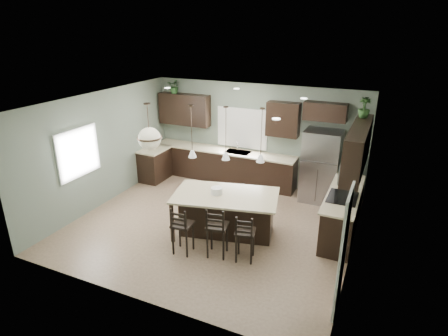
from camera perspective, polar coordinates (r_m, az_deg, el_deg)
ground at (r=8.62m, az=-1.72°, el=-8.55°), size 6.00×6.00×0.00m
pantry_door at (r=6.11m, az=17.67°, el=-12.08°), size 0.04×0.82×2.04m
window_back at (r=10.52m, az=2.79°, el=6.10°), size 1.35×0.02×1.00m
window_left at (r=9.07m, az=-21.39°, el=2.18°), size 0.02×1.10×1.00m
left_return_cabs at (r=11.03m, az=-10.52°, el=0.49°), size 0.60×0.90×0.90m
left_return_countertop at (r=10.87m, az=-10.59°, el=2.80°), size 0.66×0.96×0.04m
back_lower_cabs at (r=10.77m, az=-0.10°, el=0.35°), size 4.20×0.60×0.90m
back_countertop at (r=10.60m, az=-0.15°, el=2.69°), size 4.20×0.66×0.04m
sink_inset at (r=10.42m, az=2.10°, el=2.45°), size 0.70×0.45×0.01m
faucet at (r=10.35m, az=2.05°, el=3.16°), size 0.02×0.02×0.28m
back_upper_left at (r=11.04m, az=-6.05°, el=8.86°), size 1.55×0.34×0.90m
back_upper_right at (r=9.91m, az=9.00°, el=7.32°), size 0.85×0.34×0.90m
fridge_header at (r=9.63m, az=15.17°, el=8.28°), size 1.05×0.34×0.45m
right_lower_cabs at (r=8.52m, az=17.63°, el=-6.58°), size 0.60×2.35×0.90m
right_countertop at (r=8.32m, az=17.85°, el=-3.69°), size 0.66×2.35×0.04m
cooktop at (r=8.06m, az=17.61°, el=-4.28°), size 0.58×0.75×0.02m
wall_oven_front at (r=8.31m, az=15.29°, el=-7.07°), size 0.01×0.72×0.60m
right_upper_cabs at (r=7.95m, az=19.74°, el=2.91°), size 0.34×2.35×0.90m
microwave at (r=7.82m, az=18.81°, el=-0.38°), size 0.40×0.75×0.40m
refrigerator at (r=9.70m, az=14.52°, el=0.24°), size 0.90×0.74×1.85m
kitchen_island at (r=8.06m, az=0.26°, el=-7.05°), size 2.39×1.69×0.92m
serving_dish at (r=7.86m, az=-1.16°, el=-3.48°), size 0.24×0.24×0.14m
bar_stool_left at (r=7.45m, az=-6.31°, el=-9.30°), size 0.40×0.40×1.02m
bar_stool_center at (r=7.31m, az=-1.03°, el=-9.59°), size 0.47×0.47×1.06m
bar_stool_right at (r=7.21m, az=3.23°, el=-10.44°), size 0.44×0.44×0.99m
pendant_left at (r=7.55m, az=-4.95°, el=5.54°), size 0.17×0.17×1.10m
pendant_center at (r=7.39m, az=0.29°, el=5.27°), size 0.17×0.17×1.10m
pendant_right at (r=7.29m, az=5.71°, el=4.95°), size 0.17×0.17×1.10m
chandelier at (r=7.83m, az=-11.42°, el=6.20°), size 0.51×0.51×0.99m
plant_back_left at (r=11.04m, az=-7.54°, el=12.28°), size 0.39×0.35×0.42m
plant_right_wall at (r=8.53m, az=20.61°, el=8.62°), size 0.25×0.25×0.43m
room_shell at (r=7.92m, az=-1.85°, el=2.19°), size 6.00×6.00×6.00m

